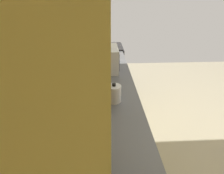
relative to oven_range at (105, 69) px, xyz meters
The scene contains 7 objects.
ground_plane 2.19m from the oven_range, 141.84° to the right, with size 6.57×6.57×0.00m, color gray.
wall_back 1.98m from the oven_range, 166.69° to the left, with size 4.22×0.12×2.85m, color #EABE7C.
counter_run 2.01m from the oven_range, behind, with size 3.44×0.66×0.91m.
oven_range is the anchor object (origin of this frame).
microwave 1.28m from the oven_range, behind, with size 0.46×0.40×0.30m.
bowl 0.81m from the oven_range, behind, with size 0.18×0.18×0.05m.
kettle 2.02m from the oven_range, behind, with size 0.18×0.14×0.19m.
Camera 1 is at (-1.80, 1.36, 1.84)m, focal length 30.44 mm.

